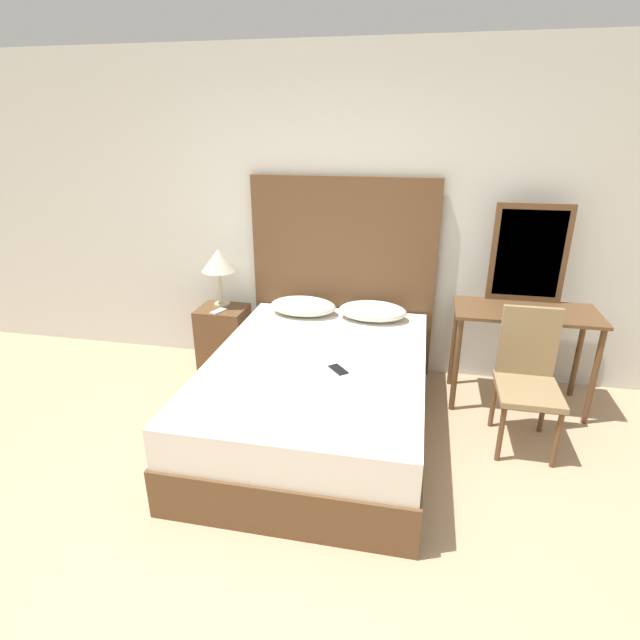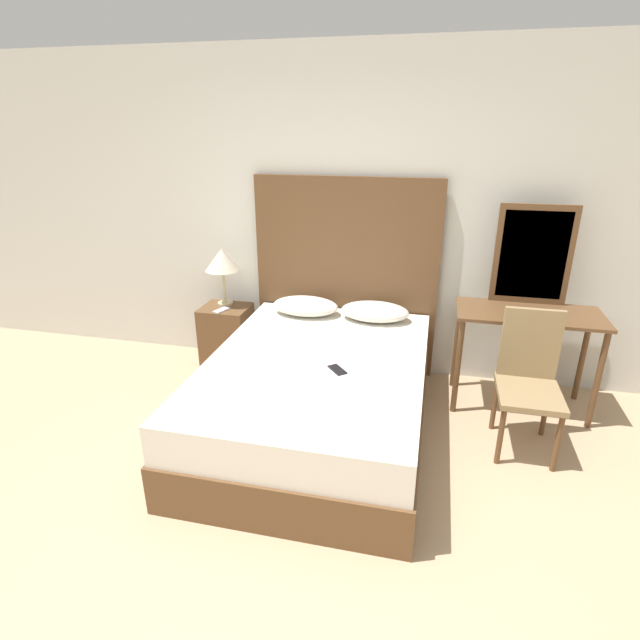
{
  "view_description": "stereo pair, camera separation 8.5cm",
  "coord_description": "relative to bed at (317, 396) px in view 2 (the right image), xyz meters",
  "views": [
    {
      "loc": [
        0.66,
        -1.71,
        2.1
      ],
      "look_at": [
        0.02,
        1.44,
        0.83
      ],
      "focal_mm": 28.0,
      "sensor_mm": 36.0,
      "label": 1
    },
    {
      "loc": [
        0.75,
        -1.69,
        2.1
      ],
      "look_at": [
        0.02,
        1.44,
        0.83
      ],
      "focal_mm": 28.0,
      "sensor_mm": 36.0,
      "label": 2
    }
  ],
  "objects": [
    {
      "name": "table_lamp",
      "position": [
        -1.05,
        0.87,
        0.71
      ],
      "size": [
        0.3,
        0.3,
        0.51
      ],
      "color": "tan",
      "rests_on": "nightstand"
    },
    {
      "name": "ground_plane",
      "position": [
        -0.02,
        -1.33,
        -0.29
      ],
      "size": [
        16.0,
        16.0,
        0.0
      ],
      "primitive_type": "plane",
      "color": "tan"
    },
    {
      "name": "wall_back",
      "position": [
        -0.02,
        1.15,
        1.06
      ],
      "size": [
        10.0,
        0.06,
        2.7
      ],
      "color": "silver",
      "rests_on": "ground_plane"
    },
    {
      "name": "vanity_mirror",
      "position": [
        1.46,
        0.93,
        0.88
      ],
      "size": [
        0.56,
        0.03,
        0.76
      ],
      "color": "brown",
      "rests_on": "vanity_desk"
    },
    {
      "name": "phone_on_nightstand",
      "position": [
        -1.02,
        0.71,
        0.31
      ],
      "size": [
        0.12,
        0.16,
        0.01
      ],
      "color": "#B7B7BC",
      "rests_on": "nightstand"
    },
    {
      "name": "chair",
      "position": [
        1.42,
        0.2,
        0.24
      ],
      "size": [
        0.4,
        0.47,
        0.95
      ],
      "color": "olive",
      "rests_on": "ground_plane"
    },
    {
      "name": "bed",
      "position": [
        0.0,
        0.0,
        0.0
      ],
      "size": [
        1.51,
        2.1,
        0.58
      ],
      "color": "brown",
      "rests_on": "ground_plane"
    },
    {
      "name": "headboard",
      "position": [
        0.0,
        1.07,
        0.56
      ],
      "size": [
        1.58,
        0.05,
        1.7
      ],
      "color": "brown",
      "rests_on": "ground_plane"
    },
    {
      "name": "vanity_desk",
      "position": [
        1.46,
        0.71,
        0.37
      ],
      "size": [
        1.05,
        0.5,
        0.79
      ],
      "color": "brown",
      "rests_on": "ground_plane"
    },
    {
      "name": "nightstand",
      "position": [
        -1.02,
        0.8,
        0.01
      ],
      "size": [
        0.41,
        0.36,
        0.59
      ],
      "color": "brown",
      "rests_on": "ground_plane"
    },
    {
      "name": "phone_on_bed",
      "position": [
        0.17,
        -0.14,
        0.3
      ],
      "size": [
        0.15,
        0.16,
        0.01
      ],
      "color": "black",
      "rests_on": "bed"
    },
    {
      "name": "pillow_right",
      "position": [
        0.3,
        0.83,
        0.37
      ],
      "size": [
        0.56,
        0.34,
        0.15
      ],
      "color": "silver",
      "rests_on": "bed"
    },
    {
      "name": "pillow_left",
      "position": [
        -0.3,
        0.83,
        0.37
      ],
      "size": [
        0.56,
        0.34,
        0.15
      ],
      "color": "silver",
      "rests_on": "bed"
    }
  ]
}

